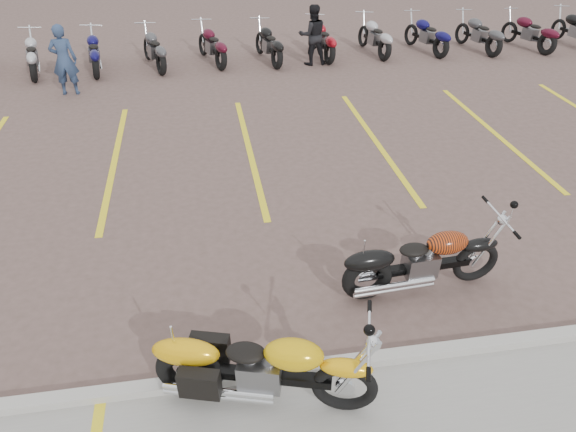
{
  "coord_description": "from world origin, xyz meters",
  "views": [
    {
      "loc": [
        -0.95,
        -6.45,
        5.02
      ],
      "look_at": [
        0.17,
        0.22,
        0.75
      ],
      "focal_mm": 35.0,
      "sensor_mm": 36.0,
      "label": 1
    }
  ],
  "objects_px": {
    "flame_cruiser": "(418,263)",
    "person_a": "(64,60)",
    "yellow_cruiser": "(260,369)",
    "person_b": "(313,35)"
  },
  "relations": [
    {
      "from": "person_a",
      "to": "person_b",
      "type": "xyz_separation_m",
      "value": [
        6.6,
        1.43,
        -0.03
      ]
    },
    {
      "from": "yellow_cruiser",
      "to": "person_b",
      "type": "relative_size",
      "value": 1.39
    },
    {
      "from": "flame_cruiser",
      "to": "person_a",
      "type": "height_order",
      "value": "person_a"
    },
    {
      "from": "yellow_cruiser",
      "to": "person_a",
      "type": "relative_size",
      "value": 1.34
    },
    {
      "from": "person_b",
      "to": "yellow_cruiser",
      "type": "bearing_deg",
      "value": 73.61
    },
    {
      "from": "yellow_cruiser",
      "to": "person_a",
      "type": "height_order",
      "value": "person_a"
    },
    {
      "from": "person_a",
      "to": "person_b",
      "type": "relative_size",
      "value": 1.04
    },
    {
      "from": "flame_cruiser",
      "to": "person_a",
      "type": "xyz_separation_m",
      "value": [
        -5.93,
        8.89,
        0.41
      ]
    },
    {
      "from": "flame_cruiser",
      "to": "person_b",
      "type": "xyz_separation_m",
      "value": [
        0.67,
        10.32,
        0.38
      ]
    },
    {
      "from": "flame_cruiser",
      "to": "yellow_cruiser",
      "type": "bearing_deg",
      "value": -150.46
    }
  ]
}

